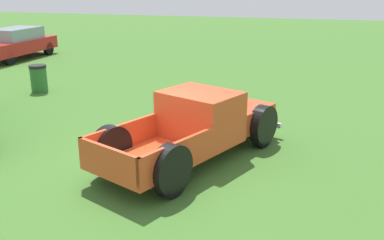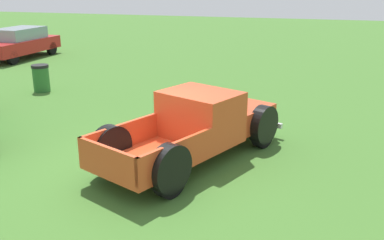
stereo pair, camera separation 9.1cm
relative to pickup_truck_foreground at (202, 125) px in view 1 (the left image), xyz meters
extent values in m
plane|color=#3D6B28|center=(-1.13, 1.01, -0.70)|extent=(80.00, 80.00, 0.00)
cube|color=#D14723|center=(1.18, -0.48, -0.07)|extent=(1.87, 1.88, 0.52)
cube|color=silver|center=(1.86, -0.76, -0.07)|extent=(0.54, 1.23, 0.44)
sphere|color=silver|center=(2.06, -0.21, -0.05)|extent=(0.19, 0.19, 0.19)
sphere|color=silver|center=(1.63, -1.29, -0.05)|extent=(0.19, 0.19, 0.19)
cube|color=#D14723|center=(-0.06, 0.02, 0.21)|extent=(1.75, 1.94, 1.10)
cube|color=#8C9EA8|center=(0.48, -0.20, 0.46)|extent=(0.55, 1.29, 0.48)
cube|color=#D14723|center=(-1.56, 0.63, -0.29)|extent=(2.46, 2.23, 0.10)
cube|color=#D14723|center=(-1.27, 1.34, 0.02)|extent=(1.89, 0.82, 0.52)
cube|color=#D14723|center=(-1.84, -0.07, 0.02)|extent=(1.89, 0.82, 0.52)
cube|color=#D14723|center=(-2.45, 0.99, 0.02)|extent=(0.67, 1.51, 0.52)
cylinder|color=black|center=(1.48, 0.26, -0.33)|extent=(0.75, 0.47, 0.73)
cylinder|color=#B7B7BC|center=(1.49, 0.27, -0.33)|extent=(0.35, 0.32, 0.29)
cylinder|color=black|center=(1.48, 0.26, -0.15)|extent=(0.95, 0.59, 0.92)
cylinder|color=black|center=(0.88, -1.22, -0.33)|extent=(0.75, 0.47, 0.73)
cylinder|color=#B7B7BC|center=(0.88, -1.23, -0.33)|extent=(0.35, 0.32, 0.29)
cylinder|color=black|center=(0.88, -1.22, -0.15)|extent=(0.95, 0.59, 0.92)
cylinder|color=black|center=(-1.48, 1.46, -0.33)|extent=(0.75, 0.47, 0.73)
cylinder|color=#B7B7BC|center=(-1.47, 1.47, -0.33)|extent=(0.35, 0.32, 0.29)
cylinder|color=black|center=(-1.48, 1.46, -0.15)|extent=(0.95, 0.59, 0.92)
cylinder|color=black|center=(-2.08, -0.02, -0.33)|extent=(0.75, 0.47, 0.73)
cylinder|color=#B7B7BC|center=(-2.08, -0.03, -0.33)|extent=(0.35, 0.32, 0.29)
cylinder|color=black|center=(-2.08, -0.02, -0.15)|extent=(0.95, 0.59, 0.92)
cube|color=silver|center=(1.90, -0.77, -0.37)|extent=(0.74, 1.65, 0.11)
cube|color=#B21E1E|center=(9.39, 12.37, -0.06)|extent=(4.56, 1.91, 0.62)
cube|color=#7F939E|center=(9.55, 12.37, 0.53)|extent=(2.56, 1.59, 0.57)
cylinder|color=black|center=(7.86, 11.53, -0.37)|extent=(0.66, 0.21, 0.66)
cylinder|color=black|center=(10.95, 11.57, -0.37)|extent=(0.66, 0.21, 0.66)
cylinder|color=black|center=(10.93, 13.21, -0.37)|extent=(0.66, 0.21, 0.66)
cylinder|color=#2D6B2D|center=(3.89, 7.04, -0.27)|extent=(0.56, 0.56, 0.85)
cylinder|color=black|center=(3.89, 7.04, 0.20)|extent=(0.59, 0.59, 0.10)
camera|label=1|loc=(-8.62, -2.43, 3.00)|focal=40.21mm
camera|label=2|loc=(-8.60, -2.51, 3.00)|focal=40.21mm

